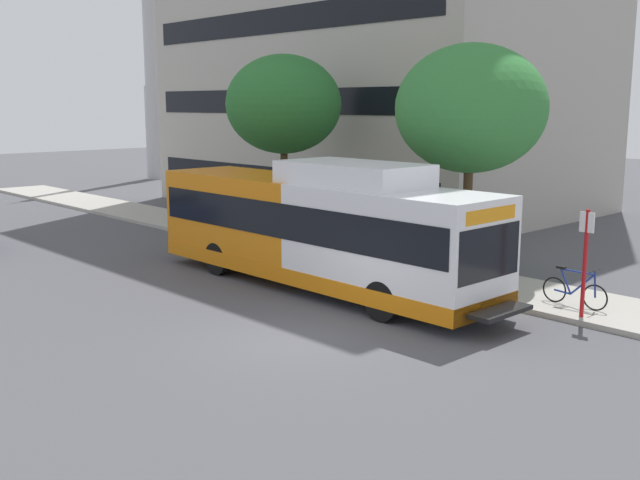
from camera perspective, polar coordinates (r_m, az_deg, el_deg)
ground_plane at (r=22.95m, az=-14.86°, el=-2.92°), size 120.00×120.00×0.00m
sidewalk_curb at (r=25.42m, az=1.35°, el=-1.12°), size 3.00×56.00×0.14m
transit_bus at (r=20.83m, az=-0.18°, el=0.88°), size 2.58×12.25×3.65m
bus_stop_sign_pole at (r=18.54m, az=19.78°, el=-1.11°), size 0.10×0.36×2.60m
bicycle_parked at (r=19.68m, az=19.05°, el=-3.67°), size 0.52×1.76×1.02m
street_tree_near_stop at (r=22.59m, az=11.55°, el=9.88°), size 4.47×4.47×6.80m
street_tree_mid_block at (r=28.25m, az=-2.83°, el=10.39°), size 4.35×4.35×6.87m
lattice_comm_tower at (r=53.17m, az=-12.96°, el=14.60°), size 1.10×1.10×27.91m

